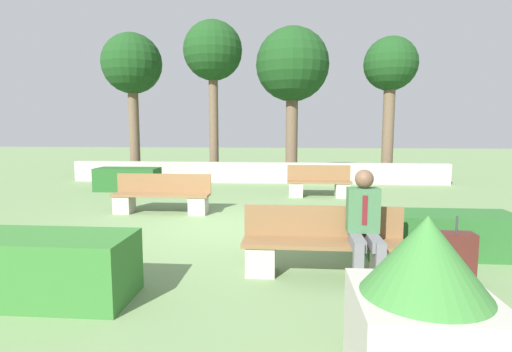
% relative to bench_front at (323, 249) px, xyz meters
% --- Properties ---
extents(ground_plane, '(60.00, 60.00, 0.00)m').
position_rel_bench_front_xyz_m(ground_plane, '(-1.52, 2.21, -0.32)').
color(ground_plane, '#6B8956').
extents(perimeter_wall, '(12.50, 0.30, 0.68)m').
position_rel_bench_front_xyz_m(perimeter_wall, '(-1.52, 8.33, 0.02)').
color(perimeter_wall, '#ADA89E').
rests_on(perimeter_wall, ground_plane).
extents(bench_front, '(2.02, 0.49, 0.83)m').
position_rel_bench_front_xyz_m(bench_front, '(0.00, 0.00, 0.00)').
color(bench_front, brown).
rests_on(bench_front, ground_plane).
extents(bench_left_side, '(2.08, 0.48, 0.83)m').
position_rel_bench_front_xyz_m(bench_left_side, '(-3.16, 3.37, 0.00)').
color(bench_left_side, brown).
rests_on(bench_left_side, ground_plane).
extents(bench_right_side, '(1.68, 0.49, 0.83)m').
position_rel_bench_front_xyz_m(bench_right_side, '(0.36, 5.70, -0.01)').
color(bench_right_side, brown).
rests_on(bench_right_side, ground_plane).
extents(person_seated_man, '(0.38, 0.63, 1.32)m').
position_rel_bench_front_xyz_m(person_seated_man, '(0.46, -0.14, 0.40)').
color(person_seated_man, slate).
rests_on(person_seated_man, ground_plane).
extents(hedge_block_near_left, '(1.87, 0.80, 0.70)m').
position_rel_bench_front_xyz_m(hedge_block_near_left, '(-3.02, -1.00, 0.03)').
color(hedge_block_near_left, '#33702D').
rests_on(hedge_block_near_left, ground_plane).
extents(hedge_block_near_right, '(2.09, 0.73, 0.62)m').
position_rel_bench_front_xyz_m(hedge_block_near_right, '(1.71, 0.89, -0.02)').
color(hedge_block_near_right, '#286028').
rests_on(hedge_block_near_right, ground_plane).
extents(hedge_block_mid_left, '(1.79, 0.77, 0.67)m').
position_rel_bench_front_xyz_m(hedge_block_mid_left, '(-5.12, 6.31, 0.01)').
color(hedge_block_mid_left, '#235623').
rests_on(hedge_block_mid_left, ground_plane).
extents(planter_corner_left, '(0.89, 0.89, 1.26)m').
position_rel_bench_front_xyz_m(planter_corner_left, '(0.45, -2.30, 0.28)').
color(planter_corner_left, '#ADA89E').
rests_on(planter_corner_left, ground_plane).
extents(suitcase, '(0.42, 0.23, 0.81)m').
position_rel_bench_front_xyz_m(suitcase, '(1.50, -0.20, -0.02)').
color(suitcase, '#471E19').
rests_on(suitcase, ground_plane).
extents(tree_leftmost, '(2.16, 2.16, 5.22)m').
position_rel_bench_front_xyz_m(tree_leftmost, '(-6.13, 9.48, 3.71)').
color(tree_leftmost, brown).
rests_on(tree_leftmost, ground_plane).
extents(tree_center_left, '(2.08, 2.08, 5.58)m').
position_rel_bench_front_xyz_m(tree_center_left, '(-3.15, 9.45, 4.10)').
color(tree_center_left, brown).
rests_on(tree_center_left, ground_plane).
extents(tree_center_right, '(2.67, 2.67, 5.46)m').
position_rel_bench_front_xyz_m(tree_center_right, '(-0.34, 10.07, 3.72)').
color(tree_center_right, brown).
rests_on(tree_center_right, ground_plane).
extents(tree_rightmost, '(1.84, 1.84, 4.94)m').
position_rel_bench_front_xyz_m(tree_rightmost, '(3.03, 9.57, 3.52)').
color(tree_rightmost, brown).
rests_on(tree_rightmost, ground_plane).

